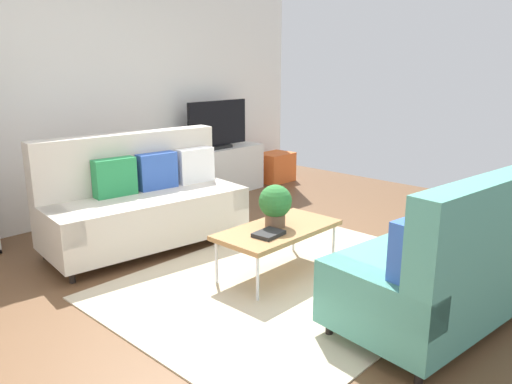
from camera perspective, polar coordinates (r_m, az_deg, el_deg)
The scene contains 15 objects.
ground_plane at distance 4.31m, azimuth 2.71°, elevation -9.72°, with size 7.68×7.68×0.00m, color brown.
wall_far at distance 6.14m, azimuth -17.77°, elevation 10.87°, with size 6.40×0.12×2.90m, color white.
area_rug at distance 4.24m, azimuth 4.10°, elevation -10.14°, with size 2.90×2.20×0.01m, color beige.
couch_beige at distance 5.01m, azimuth -12.77°, elevation -1.08°, with size 1.99×1.07×1.10m.
couch_green at distance 3.77m, azimuth 22.09°, elevation -7.16°, with size 1.99×1.06×1.10m.
coffee_table at distance 4.25m, azimuth 2.53°, elevation -4.43°, with size 1.10×0.56×0.42m.
tv_console at distance 6.92m, azimuth -4.40°, elevation 2.40°, with size 1.40×0.44×0.64m, color silver.
tv at distance 6.80m, azimuth -4.38°, elevation 7.59°, with size 1.00×0.20×0.64m.
storage_trunk at distance 7.64m, azimuth 2.23°, elevation 2.84°, with size 0.52×0.40×0.44m, color orange.
potted_plant at distance 4.21m, azimuth 2.21°, elevation -1.34°, with size 0.28×0.28×0.36m.
table_book_0 at distance 4.04m, azimuth 1.45°, elevation -4.78°, with size 0.24×0.18×0.03m, color #262626.
vase_0 at distance 6.51m, azimuth -8.54°, elevation 4.99°, with size 0.12×0.12×0.13m, color #4C72B2.
bottle_0 at distance 6.55m, azimuth -6.84°, elevation 5.33°, with size 0.06×0.06×0.19m, color red.
bottle_1 at distance 6.62m, azimuth -6.14°, elevation 5.56°, with size 0.05×0.05×0.21m, color #3359B2.
bottle_2 at distance 6.68m, azimuth -5.46°, elevation 5.75°, with size 0.05×0.05×0.23m, color silver.
Camera 1 is at (-3.00, -2.54, 1.78)m, focal length 35.09 mm.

